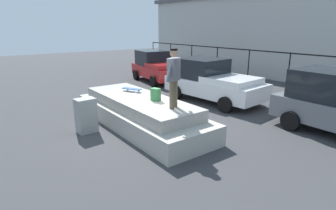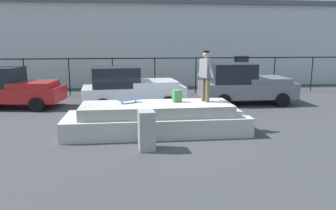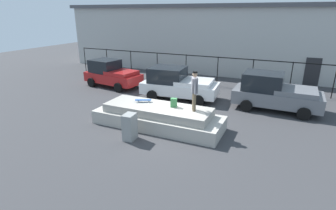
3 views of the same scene
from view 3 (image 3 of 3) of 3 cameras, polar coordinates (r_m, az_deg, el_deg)
name	(u,v)px [view 3 (image 3 of 3)]	position (r m, az deg, el deg)	size (l,w,h in m)	color
ground_plane	(170,127)	(12.39, 0.49, -4.79)	(60.00, 60.00, 0.00)	#38383A
concrete_ledge	(158,117)	(12.39, -2.19, -2.56)	(6.02, 2.05, 0.99)	#ADA89E
skateboarder	(194,88)	(11.41, 5.67, 3.53)	(0.45, 0.80, 1.72)	brown
skateboard	(143,100)	(12.74, -5.30, 1.05)	(0.78, 0.51, 0.12)	#264C8C
backpack	(174,103)	(12.00, 1.24, 0.50)	(0.28, 0.20, 0.41)	#33723F
car_red_pickup_near	(111,74)	(19.43, -11.99, 6.55)	(4.31, 2.41, 1.85)	#B21E1E
car_white_pickup_mid	(177,83)	(16.32, 2.00, 4.62)	(4.71, 2.51, 1.88)	white
car_grey_pickup_far	(274,92)	(15.49, 21.66, 2.57)	(4.51, 2.30, 1.96)	slate
utility_box	(130,127)	(11.17, -8.17, -4.65)	(0.44, 0.60, 1.12)	gray
fence_row	(218,66)	(19.37, 10.57, 8.25)	(24.06, 0.06, 2.09)	black
warehouse_building	(239,37)	(26.33, 14.97, 13.84)	(31.26, 9.45, 5.66)	#B2B2AD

